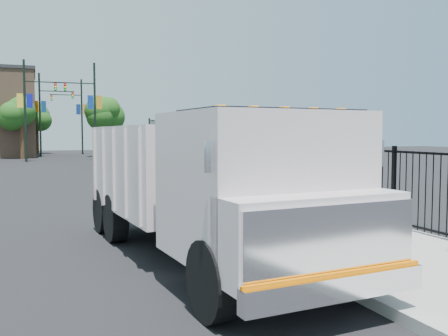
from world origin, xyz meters
name	(u,v)px	position (x,y,z in m)	size (l,w,h in m)	color
ground	(252,243)	(0.00, 0.00, 0.00)	(120.00, 120.00, 0.00)	black
sidewalk	(394,254)	(1.93, -2.00, 0.06)	(3.55, 12.00, 0.12)	#9E998E
curb	(300,263)	(0.00, -2.00, 0.08)	(0.30, 12.00, 0.16)	#ADAAA3
ramp	(164,177)	(2.12, 16.00, 0.00)	(3.95, 24.00, 1.70)	#9E998E
iron_fence	(216,163)	(3.55, 12.00, 0.90)	(0.10, 28.00, 1.80)	black
truck	(206,179)	(-1.35, -1.05, 1.46)	(3.06, 7.75, 2.59)	black
worker	(314,194)	(0.89, -0.95, 1.10)	(0.71, 0.47, 1.95)	#6A0608
debris	(326,228)	(1.86, 0.15, 0.16)	(0.32, 0.32, 0.08)	silver
light_pole_0	(29,106)	(-4.47, 33.03, 4.36)	(3.77, 0.22, 8.00)	black
light_pole_1	(91,107)	(0.27, 33.00, 4.36)	(3.78, 0.22, 8.00)	black
light_pole_2	(43,111)	(-3.28, 41.88, 4.36)	(3.78, 0.22, 8.00)	black
light_pole_3	(79,113)	(0.37, 46.32, 4.36)	(3.78, 0.22, 8.00)	black
tree_0	(21,114)	(-5.16, 38.00, 3.95)	(2.68, 2.68, 5.34)	#382314
tree_1	(102,115)	(1.93, 39.66, 3.95)	(2.71, 2.71, 5.36)	#382314
tree_2	(37,118)	(-3.85, 49.37, 3.95)	(2.79, 2.79, 5.39)	#382314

